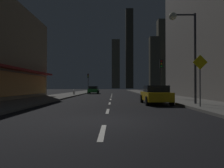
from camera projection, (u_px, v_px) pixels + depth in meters
name	position (u px, v px, depth m)	size (l,w,h in m)	color
ground_plane	(112.00, 94.00, 40.05)	(78.00, 136.00, 0.10)	black
sidewalk_right	(148.00, 93.00, 39.99)	(4.00, 76.00, 0.15)	#605E59
sidewalk_left	(77.00, 93.00, 40.12)	(4.00, 76.00, 0.15)	#605E59
lane_marking_center	(111.00, 99.00, 21.66)	(0.16, 33.40, 0.01)	silver
skyscraper_distant_tall	(116.00, 64.00, 157.99)	(6.04, 8.96, 37.24)	brown
skyscraper_distant_mid	(129.00, 49.00, 153.32)	(5.43, 6.06, 59.47)	#363328
skyscraper_distant_short	(155.00, 63.00, 146.23)	(7.39, 5.99, 36.95)	#504C3C
skyscraper_distant_slender	(163.00, 54.00, 157.51)	(8.93, 7.72, 52.87)	brown
car_parked_near	(156.00, 95.00, 15.93)	(1.98, 4.24, 1.45)	gold
car_parked_far	(93.00, 90.00, 39.41)	(1.98, 4.24, 1.45)	#1E722D
fire_hydrant_far_left	(74.00, 92.00, 31.87)	(0.42, 0.30, 0.65)	#B2B2B2
traffic_light_near_right	(161.00, 70.00, 22.28)	(0.32, 0.48, 4.20)	#2D2D2D
traffic_light_far_left	(88.00, 79.00, 46.32)	(0.32, 0.48, 4.20)	#2D2D2D
street_lamp_right	(184.00, 35.00, 14.69)	(1.96, 0.56, 6.58)	#38383D
pedestrian_crossing_sign	(200.00, 76.00, 12.42)	(0.91, 0.08, 3.15)	slate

